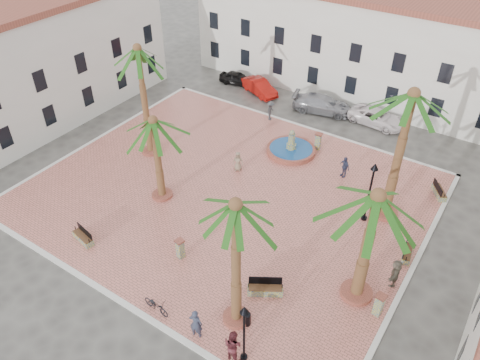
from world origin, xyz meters
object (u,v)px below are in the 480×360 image
(palm_ne, at_px, (410,109))
(cyclist_a, at_px, (196,323))
(bench_se, at_px, (265,289))
(pedestrian_fountain_a, at_px, (238,161))
(palm_sw, at_px, (154,130))
(bench_s, at_px, (83,237))
(pedestrian_east, at_px, (395,273))
(cyclist_b, at_px, (233,345))
(car_white, at_px, (377,117))
(palm_s, at_px, (236,219))
(lamppost_e, at_px, (372,182))
(bollard_e, at_px, (379,304))
(pedestrian_north, at_px, (271,111))
(car_red, at_px, (260,87))
(bicycle_a, at_px, (156,305))
(car_black, at_px, (237,78))
(fountain, at_px, (291,149))
(litter_bin, at_px, (247,319))
(bollard_se, at_px, (180,248))
(bench_e, at_px, (407,253))
(bollard_n, at_px, (318,141))
(pedestrian_fountain_b, at_px, (344,167))
(palm_nw, at_px, (139,60))
(palm_e, at_px, (375,211))
(bench_ne, at_px, (439,192))
(car_silver, at_px, (322,104))
(lamppost_s, at_px, (244,324))

(palm_ne, height_order, cyclist_a, palm_ne)
(bench_se, xyz_separation_m, pedestrian_fountain_a, (-7.68, 8.75, 0.48))
(palm_sw, xyz_separation_m, bench_s, (-1.13, -6.04, -5.02))
(cyclist_a, distance_m, pedestrian_east, 11.25)
(cyclist_b, height_order, car_white, cyclist_b)
(palm_s, xyz_separation_m, cyclist_b, (1.10, -1.92, -6.00))
(lamppost_e, relative_size, cyclist_b, 2.28)
(lamppost_e, xyz_separation_m, bollard_e, (3.38, -6.69, -2.26))
(bollard_e, distance_m, cyclist_a, 9.48)
(cyclist_a, bearing_deg, pedestrian_north, -82.51)
(car_red, bearing_deg, cyclist_b, -128.12)
(bicycle_a, xyz_separation_m, car_black, (-11.90, 25.31, 0.02))
(palm_sw, xyz_separation_m, bollard_e, (15.94, -1.20, -4.53))
(palm_sw, relative_size, pedestrian_north, 3.67)
(bench_se, relative_size, car_white, 0.41)
(bollard_e, height_order, pedestrian_fountain_a, pedestrian_fountain_a)
(palm_s, bearing_deg, pedestrian_north, 115.91)
(palm_ne, height_order, bench_s, palm_ne)
(palm_sw, relative_size, bench_se, 3.23)
(fountain, xyz_separation_m, car_white, (3.93, 8.11, 0.25))
(bench_se, height_order, litter_bin, bench_se)
(palm_sw, relative_size, palm_s, 0.78)
(palm_ne, bearing_deg, pedestrian_north, 152.59)
(bollard_se, bearing_deg, bench_e, 33.98)
(bollard_n, xyz_separation_m, pedestrian_east, (9.62, -10.10, 0.15))
(car_red, bearing_deg, pedestrian_east, -107.87)
(bench_se, relative_size, pedestrian_east, 1.11)
(cyclist_b, relative_size, pedestrian_north, 1.13)
(pedestrian_fountain_b, xyz_separation_m, pedestrian_east, (6.44, -7.88, 0.06))
(bench_e, bearing_deg, bicycle_a, 130.09)
(bench_se, distance_m, pedestrian_fountain_b, 12.45)
(bicycle_a, bearing_deg, litter_bin, -62.07)
(bicycle_a, relative_size, pedestrian_fountain_b, 1.04)
(lamppost_e, distance_m, bicycle_a, 14.69)
(bench_se, distance_m, bench_e, 9.01)
(bollard_e, bearing_deg, cyclist_a, -138.39)
(palm_sw, bearing_deg, pedestrian_east, 4.46)
(palm_s, relative_size, pedestrian_fountain_a, 5.25)
(palm_nw, bearing_deg, pedestrian_east, -6.88)
(palm_sw, distance_m, bench_s, 7.93)
(palm_e, distance_m, bench_ne, 12.82)
(palm_ne, relative_size, car_silver, 1.73)
(palm_e, distance_m, bench_e, 7.39)
(bench_e, bearing_deg, lamppost_s, 149.24)
(pedestrian_fountain_a, height_order, pedestrian_north, pedestrian_north)
(palm_sw, xyz_separation_m, pedestrian_north, (0.80, 13.31, -4.41))
(palm_ne, xyz_separation_m, pedestrian_east, (2.44, -5.48, -6.95))
(fountain, relative_size, bench_ne, 2.25)
(lamppost_s, distance_m, car_white, 25.37)
(bench_se, bearing_deg, lamppost_s, -104.74)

